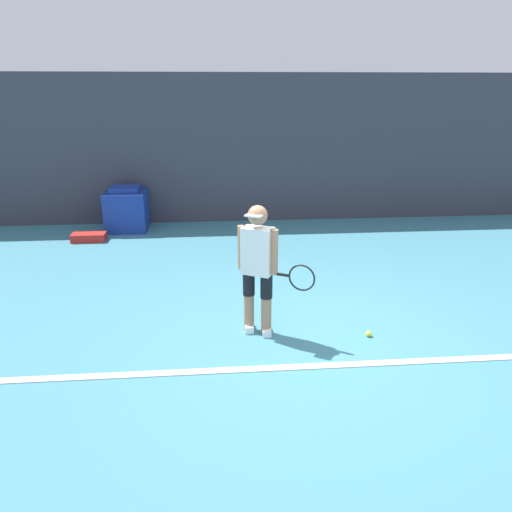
% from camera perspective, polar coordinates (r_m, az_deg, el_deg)
% --- Properties ---
extents(ground_plane, '(24.00, 24.00, 0.00)m').
position_cam_1_polar(ground_plane, '(5.66, 6.18, -10.12)').
color(ground_plane, teal).
extents(back_wall, '(24.00, 0.10, 3.02)m').
position_cam_1_polar(back_wall, '(10.58, 0.61, 12.10)').
color(back_wall, '#383842').
rests_on(back_wall, ground_plane).
extents(court_baseline, '(21.60, 0.10, 0.01)m').
position_cam_1_polar(court_baseline, '(5.28, 7.13, -12.38)').
color(court_baseline, white).
rests_on(court_baseline, ground_plane).
extents(tennis_player, '(0.82, 0.51, 1.51)m').
position_cam_1_polar(tennis_player, '(5.59, 0.29, -1.02)').
color(tennis_player, '#A37556').
rests_on(tennis_player, ground_plane).
extents(tennis_ball, '(0.07, 0.07, 0.07)m').
position_cam_1_polar(tennis_ball, '(5.95, 12.75, -8.66)').
color(tennis_ball, '#D1E533').
rests_on(tennis_ball, ground_plane).
extents(covered_chair, '(0.79, 0.84, 0.87)m').
position_cam_1_polar(covered_chair, '(10.35, -14.54, 5.20)').
color(covered_chair, navy).
rests_on(covered_chair, ground_plane).
extents(equipment_bag, '(0.61, 0.33, 0.15)m').
position_cam_1_polar(equipment_bag, '(9.83, -18.55, 2.07)').
color(equipment_bag, '#B2231E').
rests_on(equipment_bag, ground_plane).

